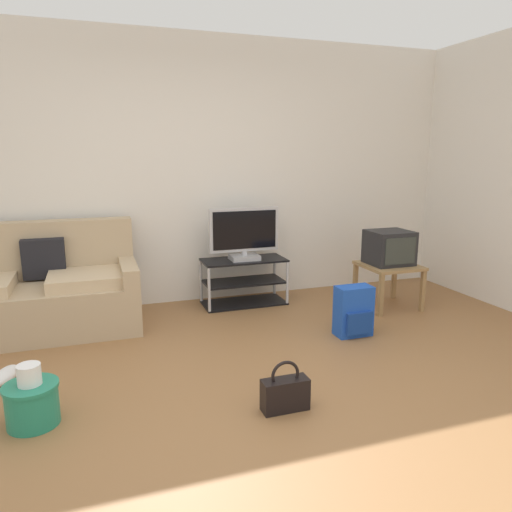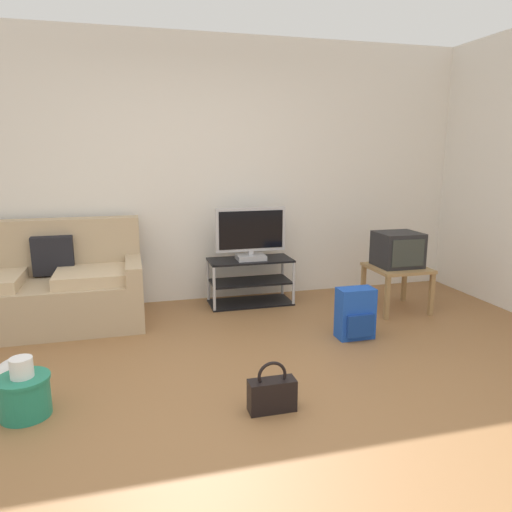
{
  "view_description": "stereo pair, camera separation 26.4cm",
  "coord_description": "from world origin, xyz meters",
  "px_view_note": "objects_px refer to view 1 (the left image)",
  "views": [
    {
      "loc": [
        -0.86,
        -2.48,
        1.54
      ],
      "look_at": [
        0.38,
        1.14,
        0.72
      ],
      "focal_mm": 33.63,
      "sensor_mm": 36.0,
      "label": 1
    },
    {
      "loc": [
        -0.61,
        -2.56,
        1.54
      ],
      "look_at": [
        0.38,
        1.14,
        0.72
      ],
      "focal_mm": 33.63,
      "sensor_mm": 36.0,
      "label": 2
    }
  ],
  "objects_px": {
    "couch": "(34,293)",
    "handbag": "(285,393)",
    "flat_tv": "(244,234)",
    "cleaning_bucket": "(32,400)",
    "crt_tv": "(389,248)",
    "tv_stand": "(244,282)",
    "backpack": "(354,311)",
    "side_table": "(389,271)"
  },
  "relations": [
    {
      "from": "couch",
      "to": "handbag",
      "type": "distance_m",
      "value": 2.53
    },
    {
      "from": "flat_tv",
      "to": "cleaning_bucket",
      "type": "relative_size",
      "value": 1.95
    },
    {
      "from": "couch",
      "to": "cleaning_bucket",
      "type": "relative_size",
      "value": 4.77
    },
    {
      "from": "flat_tv",
      "to": "crt_tv",
      "type": "distance_m",
      "value": 1.46
    },
    {
      "from": "tv_stand",
      "to": "cleaning_bucket",
      "type": "height_order",
      "value": "tv_stand"
    },
    {
      "from": "flat_tv",
      "to": "crt_tv",
      "type": "relative_size",
      "value": 1.74
    },
    {
      "from": "crt_tv",
      "to": "backpack",
      "type": "bearing_deg",
      "value": -140.97
    },
    {
      "from": "handbag",
      "to": "cleaning_bucket",
      "type": "bearing_deg",
      "value": 167.35
    },
    {
      "from": "couch",
      "to": "backpack",
      "type": "height_order",
      "value": "couch"
    },
    {
      "from": "cleaning_bucket",
      "to": "backpack",
      "type": "bearing_deg",
      "value": 14.41
    },
    {
      "from": "side_table",
      "to": "backpack",
      "type": "xyz_separation_m",
      "value": [
        -0.73,
        -0.58,
        -0.17
      ]
    },
    {
      "from": "backpack",
      "to": "cleaning_bucket",
      "type": "xyz_separation_m",
      "value": [
        -2.46,
        -0.63,
        -0.06
      ]
    },
    {
      "from": "handbag",
      "to": "tv_stand",
      "type": "bearing_deg",
      "value": 79.24
    },
    {
      "from": "cleaning_bucket",
      "to": "handbag",
      "type": "bearing_deg",
      "value": -12.65
    },
    {
      "from": "couch",
      "to": "crt_tv",
      "type": "relative_size",
      "value": 4.26
    },
    {
      "from": "crt_tv",
      "to": "couch",
      "type": "bearing_deg",
      "value": 172.73
    },
    {
      "from": "couch",
      "to": "cleaning_bucket",
      "type": "height_order",
      "value": "couch"
    },
    {
      "from": "couch",
      "to": "flat_tv",
      "type": "xyz_separation_m",
      "value": [
        1.97,
        0.11,
        0.39
      ]
    },
    {
      "from": "tv_stand",
      "to": "handbag",
      "type": "bearing_deg",
      "value": -100.76
    },
    {
      "from": "couch",
      "to": "crt_tv",
      "type": "distance_m",
      "value": 3.37
    },
    {
      "from": "side_table",
      "to": "backpack",
      "type": "relative_size",
      "value": 1.24
    },
    {
      "from": "couch",
      "to": "side_table",
      "type": "bearing_deg",
      "value": -7.54
    },
    {
      "from": "tv_stand",
      "to": "backpack",
      "type": "height_order",
      "value": "tv_stand"
    },
    {
      "from": "side_table",
      "to": "backpack",
      "type": "bearing_deg",
      "value": -141.74
    },
    {
      "from": "flat_tv",
      "to": "cleaning_bucket",
      "type": "height_order",
      "value": "flat_tv"
    },
    {
      "from": "couch",
      "to": "handbag",
      "type": "bearing_deg",
      "value": -51.44
    },
    {
      "from": "side_table",
      "to": "couch",
      "type": "bearing_deg",
      "value": 172.46
    },
    {
      "from": "couch",
      "to": "cleaning_bucket",
      "type": "bearing_deg",
      "value": -85.33
    },
    {
      "from": "tv_stand",
      "to": "backpack",
      "type": "distance_m",
      "value": 1.31
    },
    {
      "from": "tv_stand",
      "to": "backpack",
      "type": "bearing_deg",
      "value": -61.63
    },
    {
      "from": "handbag",
      "to": "cleaning_bucket",
      "type": "xyz_separation_m",
      "value": [
        -1.44,
        0.32,
        0.04
      ]
    },
    {
      "from": "backpack",
      "to": "tv_stand",
      "type": "bearing_deg",
      "value": 102.95
    },
    {
      "from": "tv_stand",
      "to": "cleaning_bucket",
      "type": "distance_m",
      "value": 2.56
    },
    {
      "from": "flat_tv",
      "to": "cleaning_bucket",
      "type": "xyz_separation_m",
      "value": [
        -1.84,
        -1.76,
        -0.59
      ]
    },
    {
      "from": "couch",
      "to": "side_table",
      "type": "xyz_separation_m",
      "value": [
        3.33,
        -0.44,
        0.04
      ]
    },
    {
      "from": "side_table",
      "to": "cleaning_bucket",
      "type": "distance_m",
      "value": 3.42
    },
    {
      "from": "couch",
      "to": "side_table",
      "type": "distance_m",
      "value": 3.36
    },
    {
      "from": "flat_tv",
      "to": "handbag",
      "type": "bearing_deg",
      "value": -100.88
    },
    {
      "from": "backpack",
      "to": "handbag",
      "type": "relative_size",
      "value": 1.36
    },
    {
      "from": "backpack",
      "to": "handbag",
      "type": "distance_m",
      "value": 1.4
    },
    {
      "from": "flat_tv",
      "to": "side_table",
      "type": "distance_m",
      "value": 1.51
    },
    {
      "from": "flat_tv",
      "to": "crt_tv",
      "type": "xyz_separation_m",
      "value": [
        1.35,
        -0.54,
        -0.12
      ]
    }
  ]
}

